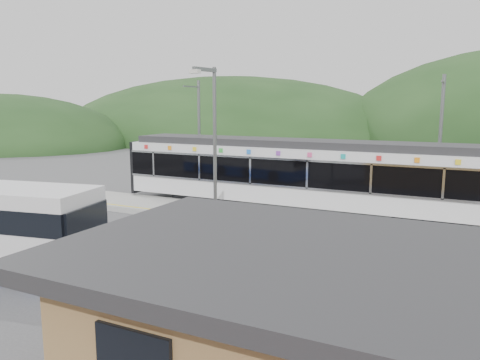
% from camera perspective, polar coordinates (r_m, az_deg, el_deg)
% --- Properties ---
extents(ground, '(120.00, 120.00, 0.00)m').
position_cam_1_polar(ground, '(19.50, -0.30, -7.31)').
color(ground, '#4C4C4F').
rests_on(ground, ground).
extents(hills, '(146.00, 149.00, 26.00)m').
position_cam_1_polar(hills, '(22.80, 20.07, -5.43)').
color(hills, '#1E3D19').
rests_on(hills, ground).
extents(platform, '(26.00, 3.20, 0.30)m').
position_cam_1_polar(platform, '(22.36, 3.50, -4.76)').
color(platform, '#9E9E99').
rests_on(platform, ground).
extents(yellow_line, '(26.00, 0.10, 0.01)m').
position_cam_1_polar(yellow_line, '(21.17, 2.13, -5.13)').
color(yellow_line, yellow).
rests_on(yellow_line, platform).
extents(train, '(20.44, 3.01, 3.74)m').
position_cam_1_polar(train, '(24.14, 8.19, 0.83)').
color(train, black).
rests_on(train, ground).
extents(catenary_mast_west, '(0.18, 1.80, 7.00)m').
position_cam_1_polar(catenary_mast_west, '(29.65, -5.03, 5.52)').
color(catenary_mast_west, slate).
rests_on(catenary_mast_west, ground).
extents(catenary_mast_east, '(0.18, 1.80, 7.00)m').
position_cam_1_polar(catenary_mast_east, '(25.39, 23.17, 4.19)').
color(catenary_mast_east, slate).
rests_on(catenary_mast_east, ground).
extents(station_shelter, '(9.20, 6.20, 3.00)m').
position_cam_1_polar(station_shelter, '(9.01, 8.61, -17.23)').
color(station_shelter, olive).
rests_on(station_shelter, ground).
extents(lamp_post, '(0.37, 1.18, 6.76)m').
position_cam_1_polar(lamp_post, '(15.70, -3.31, 3.60)').
color(lamp_post, slate).
rests_on(lamp_post, ground).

